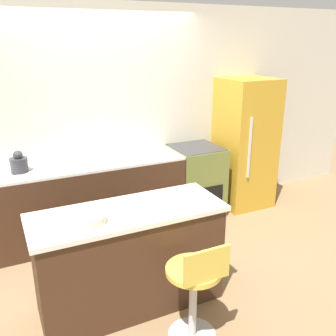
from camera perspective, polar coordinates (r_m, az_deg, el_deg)
name	(u,v)px	position (r m, az deg, el deg)	size (l,w,h in m)	color
ground_plane	(121,242)	(4.39, -7.17, -11.09)	(14.00, 14.00, 0.00)	#8E704C
wall_back	(98,119)	(4.54, -10.61, 7.39)	(8.00, 0.06, 2.60)	beige
back_counter	(80,201)	(4.40, -13.24, -4.88)	(2.38, 0.63, 0.90)	#422819
kitchen_island	(130,258)	(3.25, -5.82, -13.51)	(1.58, 0.60, 0.89)	#422819
oven_range	(195,180)	(4.89, 4.19, -1.87)	(0.61, 0.64, 0.90)	olive
refrigerator	(245,143)	(5.15, 11.63, 3.68)	(0.66, 0.68, 1.72)	gold
stool_chair	(195,291)	(2.90, 4.12, -18.16)	(0.41, 0.41, 0.87)	#B7B7BC
kettle	(19,163)	(4.11, -21.77, 0.65)	(0.18, 0.18, 0.23)	#333338
mixing_bowl	(127,153)	(4.33, -6.25, 2.23)	(0.27, 0.27, 0.09)	white
fruit_bowl	(88,219)	(2.88, -12.03, -7.58)	(0.27, 0.27, 0.06)	beige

